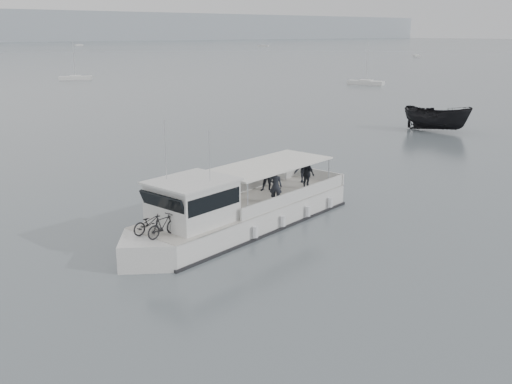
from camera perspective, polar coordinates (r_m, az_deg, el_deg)
ground at (r=30.58m, az=8.11°, el=-1.53°), size 1400.00×1400.00×0.00m
tour_boat at (r=26.32m, az=-2.54°, el=-2.11°), size 13.71×5.49×5.71m
dark_motorboat at (r=56.24m, az=17.63°, el=7.06°), size 4.15×6.72×2.43m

